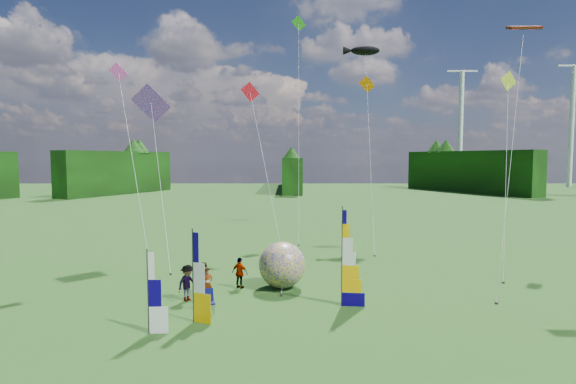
{
  "coord_description": "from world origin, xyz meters",
  "views": [
    {
      "loc": [
        -1.05,
        -17.59,
        7.12
      ],
      "look_at": [
        -1.0,
        4.0,
        5.5
      ],
      "focal_mm": 28.0,
      "sensor_mm": 36.0,
      "label": 1
    }
  ],
  "objects_px": {
    "spectator_c": "(187,283)",
    "camp_chair": "(208,301)",
    "spectator_d": "(240,273)",
    "side_banner_far": "(148,293)",
    "feather_banner_main": "(342,258)",
    "spectator_a": "(207,284)",
    "kite_whale": "(369,131)",
    "spectator_b": "(204,279)",
    "bol_inflatable": "(282,265)",
    "side_banner_left": "(193,277)"
  },
  "relations": [
    {
      "from": "spectator_c",
      "to": "camp_chair",
      "type": "distance_m",
      "value": 2.26
    },
    {
      "from": "spectator_d",
      "to": "side_banner_far",
      "type": "bearing_deg",
      "value": 91.59
    },
    {
      "from": "feather_banner_main",
      "to": "spectator_a",
      "type": "xyz_separation_m",
      "value": [
        -6.66,
        1.09,
        -1.54
      ]
    },
    {
      "from": "feather_banner_main",
      "to": "camp_chair",
      "type": "height_order",
      "value": "feather_banner_main"
    },
    {
      "from": "kite_whale",
      "to": "side_banner_far",
      "type": "bearing_deg",
      "value": -121.88
    },
    {
      "from": "spectator_b",
      "to": "camp_chair",
      "type": "bearing_deg",
      "value": -37.62
    },
    {
      "from": "side_banner_far",
      "to": "kite_whale",
      "type": "distance_m",
      "value": 24.6
    },
    {
      "from": "spectator_b",
      "to": "camp_chair",
      "type": "relative_size",
      "value": 1.59
    },
    {
      "from": "bol_inflatable",
      "to": "spectator_b",
      "type": "height_order",
      "value": "bol_inflatable"
    },
    {
      "from": "side_banner_left",
      "to": "camp_chair",
      "type": "xyz_separation_m",
      "value": [
        0.43,
        1.16,
        -1.44
      ]
    },
    {
      "from": "spectator_b",
      "to": "spectator_c",
      "type": "height_order",
      "value": "spectator_c"
    },
    {
      "from": "feather_banner_main",
      "to": "side_banner_far",
      "type": "height_order",
      "value": "feather_banner_main"
    },
    {
      "from": "spectator_b",
      "to": "spectator_d",
      "type": "distance_m",
      "value": 2.15
    },
    {
      "from": "side_banner_far",
      "to": "bol_inflatable",
      "type": "distance_m",
      "value": 8.43
    },
    {
      "from": "feather_banner_main",
      "to": "spectator_c",
      "type": "relative_size",
      "value": 2.57
    },
    {
      "from": "side_banner_left",
      "to": "bol_inflatable",
      "type": "relative_size",
      "value": 1.55
    },
    {
      "from": "spectator_c",
      "to": "spectator_b",
      "type": "bearing_deg",
      "value": -1.41
    },
    {
      "from": "bol_inflatable",
      "to": "spectator_d",
      "type": "distance_m",
      "value": 2.35
    },
    {
      "from": "feather_banner_main",
      "to": "spectator_a",
      "type": "bearing_deg",
      "value": 176.67
    },
    {
      "from": "spectator_a",
      "to": "spectator_b",
      "type": "height_order",
      "value": "spectator_b"
    },
    {
      "from": "spectator_a",
      "to": "spectator_c",
      "type": "xyz_separation_m",
      "value": [
        -0.95,
        -0.26,
        0.11
      ]
    },
    {
      "from": "bol_inflatable",
      "to": "spectator_b",
      "type": "distance_m",
      "value": 4.29
    },
    {
      "from": "spectator_a",
      "to": "camp_chair",
      "type": "distance_m",
      "value": 2.09
    },
    {
      "from": "feather_banner_main",
      "to": "bol_inflatable",
      "type": "height_order",
      "value": "feather_banner_main"
    },
    {
      "from": "side_banner_far",
      "to": "camp_chair",
      "type": "height_order",
      "value": "side_banner_far"
    },
    {
      "from": "camp_chair",
      "to": "kite_whale",
      "type": "distance_m",
      "value": 22.07
    },
    {
      "from": "side_banner_left",
      "to": "kite_whale",
      "type": "relative_size",
      "value": 0.21
    },
    {
      "from": "bol_inflatable",
      "to": "kite_whale",
      "type": "height_order",
      "value": "kite_whale"
    },
    {
      "from": "bol_inflatable",
      "to": "spectator_c",
      "type": "relative_size",
      "value": 1.41
    },
    {
      "from": "side_banner_left",
      "to": "bol_inflatable",
      "type": "bearing_deg",
      "value": 76.28
    },
    {
      "from": "feather_banner_main",
      "to": "side_banner_left",
      "type": "distance_m",
      "value": 7.04
    },
    {
      "from": "spectator_b",
      "to": "spectator_c",
      "type": "xyz_separation_m",
      "value": [
        -0.66,
        -0.9,
        0.04
      ]
    },
    {
      "from": "spectator_b",
      "to": "spectator_c",
      "type": "bearing_deg",
      "value": -88.12
    },
    {
      "from": "side_banner_far",
      "to": "spectator_d",
      "type": "xyz_separation_m",
      "value": [
        3.04,
        6.41,
        -0.83
      ]
    },
    {
      "from": "camp_chair",
      "to": "side_banner_left",
      "type": "bearing_deg",
      "value": -129.53
    },
    {
      "from": "side_banner_far",
      "to": "spectator_b",
      "type": "distance_m",
      "value": 5.37
    },
    {
      "from": "side_banner_far",
      "to": "kite_whale",
      "type": "relative_size",
      "value": 0.18
    },
    {
      "from": "side_banner_far",
      "to": "spectator_a",
      "type": "distance_m",
      "value": 4.86
    },
    {
      "from": "camp_chair",
      "to": "spectator_d",
      "type": "bearing_deg",
      "value": 55.82
    },
    {
      "from": "bol_inflatable",
      "to": "side_banner_far",
      "type": "bearing_deg",
      "value": -129.43
    },
    {
      "from": "side_banner_left",
      "to": "kite_whale",
      "type": "bearing_deg",
      "value": 81.75
    },
    {
      "from": "camp_chair",
      "to": "feather_banner_main",
      "type": "bearing_deg",
      "value": -10.57
    },
    {
      "from": "kite_whale",
      "to": "bol_inflatable",
      "type": "bearing_deg",
      "value": -117.9
    },
    {
      "from": "spectator_b",
      "to": "spectator_d",
      "type": "relative_size",
      "value": 1.02
    },
    {
      "from": "side_banner_far",
      "to": "camp_chair",
      "type": "bearing_deg",
      "value": 49.55
    },
    {
      "from": "spectator_d",
      "to": "spectator_a",
      "type": "bearing_deg",
      "value": 79.83
    },
    {
      "from": "side_banner_far",
      "to": "bol_inflatable",
      "type": "xyz_separation_m",
      "value": [
        5.35,
        6.5,
        -0.4
      ]
    },
    {
      "from": "feather_banner_main",
      "to": "side_banner_far",
      "type": "distance_m",
      "value": 8.96
    },
    {
      "from": "spectator_a",
      "to": "side_banner_left",
      "type": "bearing_deg",
      "value": -133.78
    },
    {
      "from": "bol_inflatable",
      "to": "spectator_c",
      "type": "height_order",
      "value": "bol_inflatable"
    }
  ]
}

